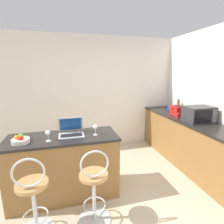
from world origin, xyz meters
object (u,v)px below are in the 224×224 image
at_px(bar_stool_near, 33,199).
at_px(fruit_bowl, 20,140).
at_px(wine_glass_short, 48,133).
at_px(microwave, 199,114).
at_px(mug_blue, 169,108).
at_px(pepper_mill, 178,105).
at_px(laptop, 71,130).
at_px(mug_red, 178,116).
at_px(wine_glass_tall, 95,127).
at_px(toaster, 178,110).
at_px(bar_stool_far, 94,189).

distance_m(bar_stool_near, fruit_bowl, 0.74).
height_order(bar_stool_near, wine_glass_short, wine_glass_short).
relative_size(microwave, wine_glass_short, 3.37).
bearing_deg(mug_blue, microwave, -94.76).
bearing_deg(wine_glass_short, pepper_mill, 22.60).
bearing_deg(laptop, mug_blue, 25.33).
bearing_deg(microwave, mug_red, 118.20).
relative_size(laptop, mug_red, 3.54).
bearing_deg(mug_blue, wine_glass_tall, -148.47).
distance_m(laptop, fruit_bowl, 0.65).
distance_m(toaster, mug_blue, 0.51).
bearing_deg(bar_stool_far, microwave, 19.62).
xyz_separation_m(bar_stool_near, mug_blue, (2.77, 1.77, 0.52)).
relative_size(toaster, wine_glass_tall, 1.66).
height_order(wine_glass_short, mug_red, wine_glass_short).
height_order(laptop, pepper_mill, pepper_mill).
relative_size(wine_glass_short, mug_blue, 1.51).
height_order(fruit_bowl, wine_glass_tall, wine_glass_tall).
height_order(laptop, mug_red, laptop).
xyz_separation_m(bar_stool_near, microwave, (2.68, 0.72, 0.61)).
relative_size(wine_glass_tall, mug_red, 1.55).
height_order(laptop, microwave, microwave).
bearing_deg(mug_blue, bar_stool_near, -147.50).
bearing_deg(mug_blue, fruit_bowl, -156.92).
xyz_separation_m(fruit_bowl, wine_glass_short, (0.34, -0.03, 0.07)).
xyz_separation_m(wine_glass_short, wine_glass_tall, (0.63, 0.07, 0.01)).
xyz_separation_m(mug_red, pepper_mill, (0.39, 0.56, 0.08)).
bearing_deg(bar_stool_far, fruit_bowl, 149.07).
relative_size(bar_stool_far, laptop, 2.79).
xyz_separation_m(bar_stool_near, toaster, (2.65, 1.28, 0.56)).
bearing_deg(fruit_bowl, microwave, 4.23).
relative_size(fruit_bowl, pepper_mill, 0.77).
bearing_deg(bar_stool_near, microwave, 15.01).
xyz_separation_m(wine_glass_short, pepper_mill, (2.74, 1.14, 0.03)).
bearing_deg(pepper_mill, mug_blue, 130.74).
distance_m(wine_glass_short, mug_red, 2.42).
relative_size(microwave, pepper_mill, 1.75).
bearing_deg(microwave, laptop, -178.68).
relative_size(bar_stool_near, fruit_bowl, 4.47).
height_order(laptop, fruit_bowl, laptop).
height_order(bar_stool_far, toaster, toaster).
xyz_separation_m(toaster, pepper_mill, (0.25, 0.34, 0.04)).
distance_m(mug_red, pepper_mill, 0.69).
relative_size(mug_red, pepper_mill, 0.35).
bearing_deg(toaster, bar_stool_far, -147.28).
xyz_separation_m(fruit_bowl, wine_glass_tall, (0.97, 0.04, 0.07)).
height_order(fruit_bowl, wine_glass_short, wine_glass_short).
bearing_deg(wine_glass_short, microwave, 5.51).
distance_m(microwave, mug_red, 0.39).
bearing_deg(pepper_mill, wine_glass_tall, -153.13).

